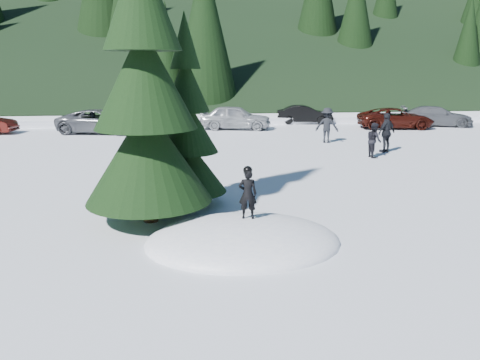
{
  "coord_description": "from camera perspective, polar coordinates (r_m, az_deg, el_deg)",
  "views": [
    {
      "loc": [
        -1.24,
        -9.97,
        3.9
      ],
      "look_at": [
        0.1,
        1.52,
        1.1
      ],
      "focal_mm": 35.0,
      "sensor_mm": 36.0,
      "label": 1
    }
  ],
  "objects": [
    {
      "name": "ground",
      "position": [
        10.77,
        0.39,
        -7.62
      ],
      "size": [
        200.0,
        200.0,
        0.0
      ],
      "primitive_type": "plane",
      "color": "white",
      "rests_on": "ground"
    },
    {
      "name": "spruce_tall",
      "position": [
        11.82,
        -11.52,
        10.52
      ],
      "size": [
        3.2,
        3.2,
        8.6
      ],
      "color": "black",
      "rests_on": "ground"
    },
    {
      "name": "car_7",
      "position": [
        34.61,
        22.84,
        7.19
      ],
      "size": [
        4.95,
        3.32,
        1.33
      ],
      "primitive_type": "imported",
      "rotation": [
        0.0,
        0.0,
        1.22
      ],
      "color": "#56595F",
      "rests_on": "ground"
    },
    {
      "name": "car_6",
      "position": [
        32.25,
        18.44,
        7.16
      ],
      "size": [
        5.02,
        2.79,
        1.33
      ],
      "primitive_type": "imported",
      "rotation": [
        0.0,
        0.0,
        1.45
      ],
      "color": "black",
      "rests_on": "ground"
    },
    {
      "name": "car_5",
      "position": [
        33.59,
        7.88,
        7.91
      ],
      "size": [
        4.04,
        1.85,
        1.28
      ],
      "primitive_type": "imported",
      "rotation": [
        0.0,
        0.0,
        1.44
      ],
      "color": "black",
      "rests_on": "ground"
    },
    {
      "name": "adult_2",
      "position": [
        25.16,
        10.56,
        6.57
      ],
      "size": [
        1.35,
        1.07,
        1.84
      ],
      "primitive_type": "imported",
      "rotation": [
        0.0,
        0.0,
        2.76
      ],
      "color": "black",
      "rests_on": "ground"
    },
    {
      "name": "car_3",
      "position": [
        29.11,
        -11.18,
        7.07
      ],
      "size": [
        5.25,
        3.09,
        1.43
      ],
      "primitive_type": "imported",
      "rotation": [
        0.0,
        0.0,
        1.34
      ],
      "color": "black",
      "rests_on": "ground"
    },
    {
      "name": "child_skier",
      "position": [
        10.75,
        0.94,
        -1.71
      ],
      "size": [
        0.46,
        0.34,
        1.16
      ],
      "primitive_type": "imported",
      "rotation": [
        0.0,
        0.0,
        2.99
      ],
      "color": "black",
      "rests_on": "snow_mound"
    },
    {
      "name": "adult_1",
      "position": [
        22.96,
        17.42,
        5.52
      ],
      "size": [
        1.16,
        0.91,
        1.84
      ],
      "primitive_type": "imported",
      "rotation": [
        0.0,
        0.0,
        3.64
      ],
      "color": "black",
      "rests_on": "ground"
    },
    {
      "name": "spruce_short",
      "position": [
        13.29,
        -6.47,
        5.75
      ],
      "size": [
        2.2,
        2.2,
        5.37
      ],
      "color": "black",
      "rests_on": "ground"
    },
    {
      "name": "car_2",
      "position": [
        29.61,
        -16.56,
        6.87
      ],
      "size": [
        5.52,
        3.4,
        1.43
      ],
      "primitive_type": "imported",
      "rotation": [
        0.0,
        0.0,
        1.36
      ],
      "color": "#54565C",
      "rests_on": "ground"
    },
    {
      "name": "adult_0",
      "position": [
        21.52,
        16.01,
        4.7
      ],
      "size": [
        0.61,
        0.77,
        1.53
      ],
      "primitive_type": "imported",
      "rotation": [
        0.0,
        0.0,
        1.61
      ],
      "color": "black",
      "rests_on": "ground"
    },
    {
      "name": "car_4",
      "position": [
        30.18,
        -0.58,
        7.65
      ],
      "size": [
        4.81,
        2.72,
        1.54
      ],
      "primitive_type": "imported",
      "rotation": [
        0.0,
        0.0,
        1.36
      ],
      "color": "#989CA0",
      "rests_on": "ground"
    },
    {
      "name": "snow_mound",
      "position": [
        10.77,
        0.39,
        -7.62
      ],
      "size": [
        4.48,
        3.52,
        0.96
      ],
      "primitive_type": "ellipsoid",
      "color": "white",
      "rests_on": "ground"
    }
  ]
}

